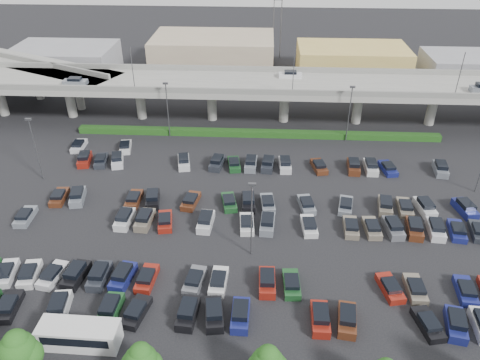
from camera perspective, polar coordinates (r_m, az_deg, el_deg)
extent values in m
plane|color=black|center=(64.89, 1.59, -4.39)|extent=(280.00, 280.00, 0.00)
cube|color=gray|center=(89.98, 2.29, 11.50)|extent=(150.00, 13.00, 1.10)
cube|color=slate|center=(83.76, 2.22, 10.71)|extent=(150.00, 0.50, 1.00)
cube|color=slate|center=(95.55, 2.39, 13.37)|extent=(150.00, 0.50, 1.00)
cylinder|color=gray|center=(105.17, -27.13, 8.78)|extent=(1.80, 1.80, 6.70)
cylinder|color=gray|center=(98.99, -19.99, 9.10)|extent=(1.80, 1.80, 6.70)
cube|color=slate|center=(97.93, -20.33, 10.80)|extent=(2.60, 9.75, 0.50)
cylinder|color=gray|center=(94.50, -12.03, 9.30)|extent=(1.80, 1.80, 6.70)
cube|color=slate|center=(93.39, -12.24, 11.08)|extent=(2.60, 9.75, 0.50)
cylinder|color=gray|center=(91.94, -3.45, 9.31)|extent=(1.80, 1.80, 6.70)
cube|color=slate|center=(90.79, -3.51, 11.15)|extent=(2.60, 9.75, 0.50)
cylinder|color=gray|center=(91.47, 5.41, 9.10)|extent=(1.80, 1.80, 6.70)
cube|color=slate|center=(90.32, 5.52, 10.95)|extent=(2.60, 9.75, 0.50)
cylinder|color=gray|center=(93.13, 14.15, 8.69)|extent=(1.80, 1.80, 6.70)
cube|color=slate|center=(92.00, 14.40, 10.49)|extent=(2.60, 9.75, 0.50)
cylinder|color=gray|center=(96.81, 22.37, 8.12)|extent=(1.80, 1.80, 6.70)
cube|color=slate|center=(95.72, 22.76, 9.84)|extent=(2.60, 9.75, 0.50)
cube|color=slate|center=(93.64, -19.45, 11.18)|extent=(4.40, 1.82, 0.82)
cube|color=black|center=(93.44, -19.51, 11.54)|extent=(2.30, 1.60, 0.50)
cube|color=silver|center=(92.62, 6.15, 12.57)|extent=(4.40, 1.82, 0.82)
cube|color=black|center=(92.42, 6.17, 12.93)|extent=(2.30, 1.60, 0.50)
cylinder|color=#46474B|center=(85.87, -12.96, 12.95)|extent=(0.14, 0.14, 8.00)
cylinder|color=#46474B|center=(82.86, 6.53, 12.87)|extent=(0.14, 0.14, 8.00)
cylinder|color=#46474B|center=(89.04, 25.20, 11.44)|extent=(0.14, 0.14, 8.00)
cube|color=gray|center=(113.54, -25.58, 12.80)|extent=(50.93, 30.13, 1.10)
cube|color=slate|center=(113.26, -25.70, 13.30)|extent=(47.34, 22.43, 1.00)
cylinder|color=gray|center=(110.85, -23.48, 10.71)|extent=(1.60, 1.60, 6.70)
cylinder|color=gray|center=(102.12, -19.03, 9.95)|extent=(1.60, 1.60, 6.70)
cube|color=#113A11|center=(86.14, 2.11, 5.71)|extent=(66.00, 1.60, 1.10)
sphere|color=#1A4913|center=(47.97, -25.49, -18.24)|extent=(3.39, 3.39, 3.39)
sphere|color=#1A4913|center=(48.12, -24.40, -18.79)|extent=(2.67, 2.67, 2.67)
sphere|color=#1A4913|center=(48.48, -26.17, -18.45)|extent=(2.67, 2.67, 2.67)
sphere|color=#1A4913|center=(47.33, -25.66, -17.37)|extent=(2.30, 2.30, 2.30)
sphere|color=#1A4913|center=(43.81, -12.04, -19.98)|extent=(2.06, 2.06, 2.06)
sphere|color=#1A4913|center=(42.82, 3.45, -20.66)|extent=(2.08, 2.08, 2.08)
cube|color=silver|center=(50.70, -18.94, -17.53)|extent=(7.83, 2.76, 2.27)
cube|color=black|center=(50.30, -19.05, -17.12)|extent=(6.75, 2.80, 1.03)
cube|color=silver|center=(49.78, -19.20, -16.56)|extent=(7.94, 2.87, 0.27)
cube|color=black|center=(57.28, -26.31, -13.69)|extent=(2.22, 4.55, 0.82)
cube|color=black|center=(56.75, -26.55, -13.37)|extent=(1.81, 2.44, 0.50)
cube|color=silver|center=(54.87, -21.15, -14.37)|extent=(2.38, 4.60, 1.05)
cube|color=black|center=(54.31, -21.32, -13.76)|extent=(1.93, 2.79, 0.65)
cube|color=#194821|center=(53.01, -15.51, -15.06)|extent=(2.00, 4.47, 1.05)
cube|color=black|center=(52.43, -15.64, -14.44)|extent=(1.70, 2.66, 0.65)
cube|color=black|center=(52.35, -12.52, -15.45)|extent=(2.70, 4.68, 0.82)
cube|color=black|center=(51.77, -12.66, -15.13)|extent=(2.05, 2.58, 0.50)
cube|color=black|center=(51.20, -6.35, -15.88)|extent=(2.17, 4.53, 1.05)
cube|color=black|center=(50.60, -6.41, -15.25)|extent=(1.81, 2.72, 0.65)
cube|color=black|center=(50.88, -3.17, -16.07)|extent=(2.42, 4.61, 1.05)
cube|color=black|center=(50.28, -3.20, -15.44)|extent=(1.95, 2.80, 0.65)
cube|color=navy|center=(50.71, 0.05, -16.22)|extent=(1.91, 4.44, 1.05)
cube|color=black|center=(50.10, 0.05, -15.59)|extent=(1.66, 2.63, 0.65)
cube|color=maroon|center=(51.08, 9.73, -16.37)|extent=(1.88, 4.42, 1.05)
cube|color=black|center=(50.48, 9.81, -15.74)|extent=(1.64, 2.62, 0.65)
cube|color=#532916|center=(51.50, 12.89, -16.32)|extent=(2.40, 4.61, 1.05)
cube|color=black|center=(50.91, 13.00, -15.70)|extent=(1.94, 2.79, 0.65)
cube|color=black|center=(53.67, 21.93, -16.01)|extent=(2.70, 4.68, 0.82)
cube|color=black|center=(53.11, 22.12, -15.70)|extent=(2.04, 2.58, 0.50)
cube|color=navy|center=(54.55, 24.78, -15.73)|extent=(2.63, 4.67, 1.05)
cube|color=black|center=(53.99, 24.98, -15.12)|extent=(2.07, 2.86, 0.65)
cube|color=silver|center=(61.65, -26.57, -10.15)|extent=(2.55, 4.65, 0.82)
cube|color=black|center=(61.14, -26.79, -9.82)|extent=(1.97, 2.54, 0.50)
cube|color=silver|center=(60.39, -24.26, -10.44)|extent=(2.45, 4.62, 0.82)
cube|color=black|center=(59.87, -24.46, -10.11)|extent=(1.92, 2.51, 0.50)
cube|color=silver|center=(59.23, -21.84, -10.72)|extent=(2.56, 4.65, 0.82)
cube|color=black|center=(58.70, -22.04, -10.39)|extent=(1.98, 2.55, 0.50)
cube|color=black|center=(58.11, -19.35, -10.92)|extent=(2.42, 4.61, 1.05)
cube|color=black|center=(57.58, -19.50, -10.31)|extent=(1.95, 2.80, 0.65)
cube|color=#262931|center=(57.17, -16.75, -11.18)|extent=(1.94, 4.45, 1.05)
cube|color=black|center=(56.63, -16.87, -10.56)|extent=(1.67, 2.64, 0.65)
cube|color=navy|center=(56.35, -14.06, -11.42)|extent=(2.46, 4.62, 1.05)
cube|color=black|center=(55.80, -14.17, -10.80)|extent=(1.97, 2.81, 0.65)
cube|color=maroon|center=(55.73, -11.28, -11.74)|extent=(2.13, 4.52, 0.82)
cube|color=black|center=(55.16, -11.39, -11.40)|extent=(1.76, 2.41, 0.50)
cube|color=#595B61|center=(54.73, -5.55, -12.12)|extent=(2.42, 4.61, 0.82)
cube|color=black|center=(54.15, -5.62, -11.78)|extent=(1.91, 2.50, 0.50)
cube|color=silver|center=(54.43, -2.62, -12.27)|extent=(2.05, 4.49, 0.82)
cube|color=black|center=(53.85, -2.66, -11.93)|extent=(1.72, 2.38, 0.50)
cube|color=maroon|center=(54.17, 3.32, -12.39)|extent=(1.91, 4.44, 1.05)
cube|color=black|center=(53.60, 3.34, -11.76)|extent=(1.66, 2.63, 0.65)
cube|color=#194821|center=(54.36, 6.28, -12.54)|extent=(2.02, 4.48, 0.82)
cube|color=black|center=(53.79, 6.33, -12.20)|extent=(1.71, 2.37, 0.50)
cube|color=maroon|center=(56.19, 17.82, -12.45)|extent=(2.68, 4.68, 0.82)
cube|color=black|center=(55.64, 17.97, -12.12)|extent=(2.04, 2.58, 0.50)
cube|color=#6E6556|center=(56.98, 20.55, -12.36)|extent=(1.85, 4.41, 0.82)
cube|color=black|center=(56.42, 20.72, -12.03)|extent=(1.61, 2.31, 0.50)
cube|color=navy|center=(58.89, 25.76, -12.10)|extent=(2.21, 4.55, 0.82)
cube|color=black|center=(58.36, 25.97, -11.78)|extent=(1.80, 2.44, 0.50)
cube|color=slate|center=(70.35, -24.68, -4.11)|extent=(2.02, 4.48, 0.82)
cube|color=black|center=(69.87, -24.86, -3.78)|extent=(1.71, 2.37, 0.50)
cube|color=silver|center=(65.18, -13.86, -4.69)|extent=(2.06, 4.49, 1.05)
cube|color=black|center=(64.71, -13.95, -4.11)|extent=(1.74, 2.68, 0.65)
cube|color=#6E6556|center=(64.46, -11.51, -4.82)|extent=(2.14, 4.52, 1.05)
cube|color=black|center=(63.98, -11.59, -4.22)|extent=(1.79, 2.71, 0.65)
cube|color=maroon|center=(63.92, -9.10, -5.01)|extent=(2.56, 4.65, 0.82)
cube|color=black|center=(63.39, -9.18, -4.66)|extent=(1.98, 2.54, 0.50)
cube|color=silver|center=(62.98, -4.19, -5.14)|extent=(2.10, 4.51, 1.05)
cube|color=black|center=(62.49, -4.22, -4.54)|extent=(1.77, 2.70, 0.65)
cube|color=silver|center=(62.65, 0.84, -5.40)|extent=(2.13, 4.52, 0.82)
cube|color=black|center=(62.11, 0.83, -5.05)|extent=(1.76, 2.41, 0.50)
cube|color=slate|center=(62.56, 3.37, -5.39)|extent=(2.12, 4.51, 1.05)
cube|color=black|center=(62.07, 3.39, -4.79)|extent=(1.78, 2.70, 0.65)
cube|color=silver|center=(62.95, 8.40, -5.59)|extent=(2.17, 4.53, 0.82)
cube|color=black|center=(62.42, 8.45, -5.24)|extent=(1.78, 2.42, 0.50)
cube|color=#6E6556|center=(63.75, 13.34, -5.66)|extent=(2.04, 4.49, 0.82)
cube|color=black|center=(63.22, 13.44, -5.32)|extent=(1.71, 2.38, 0.50)
cube|color=#6E6556|center=(64.32, 15.76, -5.68)|extent=(2.04, 4.49, 0.82)
cube|color=black|center=(63.80, 15.88, -5.34)|extent=(1.71, 2.38, 0.50)
cube|color=#595B61|center=(64.94, 18.15, -5.61)|extent=(2.31, 4.58, 1.05)
cube|color=black|center=(64.47, 18.27, -5.03)|extent=(1.89, 2.76, 0.65)
cube|color=#532916|center=(65.73, 20.47, -5.61)|extent=(2.33, 4.59, 1.05)
cube|color=black|center=(65.27, 20.60, -5.03)|extent=(1.90, 2.77, 0.65)
cube|color=silver|center=(66.63, 22.73, -5.60)|extent=(2.21, 4.55, 1.05)
cube|color=black|center=(66.17, 22.88, -5.03)|extent=(1.83, 2.73, 0.65)
cube|color=navy|center=(67.69, 24.91, -5.66)|extent=(2.39, 4.60, 0.82)
cube|color=black|center=(67.19, 25.08, -5.33)|extent=(1.89, 2.49, 0.50)
cube|color=#262931|center=(68.78, 27.04, -5.64)|extent=(2.46, 4.62, 0.82)
cube|color=black|center=(68.29, 27.22, -5.31)|extent=(1.93, 2.51, 0.50)
cube|color=#532916|center=(72.84, -21.16, -1.97)|extent=(2.18, 4.54, 0.82)
cube|color=black|center=(72.36, -21.31, -1.64)|extent=(1.79, 2.42, 0.50)
cube|color=slate|center=(71.72, -19.17, -1.99)|extent=(2.61, 4.66, 1.05)
cube|color=black|center=(71.29, -19.28, -1.44)|extent=(2.06, 2.85, 0.65)
cube|color=#532916|center=(69.15, -12.79, -2.34)|extent=(1.84, 4.41, 0.82)
cube|color=black|center=(68.65, -12.89, -1.99)|extent=(1.61, 2.31, 0.50)
cube|color=black|center=(68.41, -10.58, -2.34)|extent=(2.50, 4.64, 1.05)
cube|color=black|center=(67.96, -10.64, -1.77)|extent=(2.00, 2.82, 0.65)
cube|color=#532916|center=(67.44, -6.01, -2.59)|extent=(2.54, 4.64, 0.82)
cube|color=black|center=(66.93, -6.07, -2.24)|extent=(1.97, 2.54, 0.50)
cube|color=#194821|center=(66.84, -1.34, -2.75)|extent=(2.67, 4.68, 0.82)
cube|color=black|center=(66.32, -1.36, -2.40)|extent=(2.03, 2.58, 0.50)
cube|color=black|center=(66.64, 1.02, -2.74)|extent=(2.17, 4.53, 1.05)
cube|color=black|center=(66.19, 1.02, -2.16)|extent=(1.81, 2.72, 0.65)
cube|color=slate|center=(66.69, 3.38, -2.89)|extent=(2.28, 4.57, 0.82)
cube|color=black|center=(66.17, 3.40, -2.54)|extent=(1.84, 2.46, 0.50)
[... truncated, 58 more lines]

